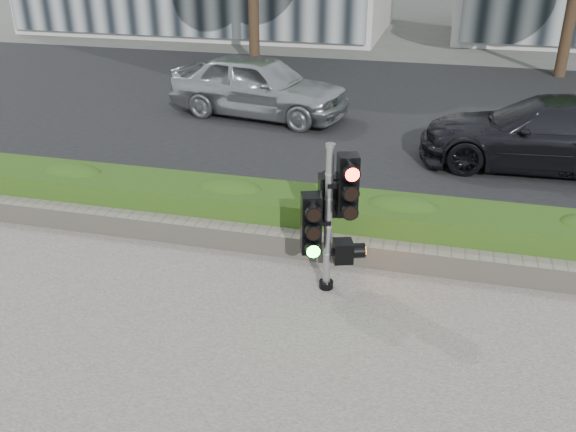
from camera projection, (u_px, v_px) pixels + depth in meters
The scene contains 8 objects.
ground at pixel (256, 329), 7.43m from camera, with size 120.00×120.00×0.00m, color #51514C.
road at pixel (367, 110), 16.16m from camera, with size 60.00×13.00×0.02m, color black.
curb at pixel (312, 217), 10.15m from camera, with size 60.00×0.25×0.12m, color gray.
stone_wall at pixel (294, 244), 9.00m from camera, with size 12.00×0.32×0.34m, color gray.
hedge at pixel (304, 215), 9.49m from camera, with size 12.00×1.00×0.68m, color #497624.
traffic_signal at pixel (330, 211), 7.77m from camera, with size 0.74×0.64×2.04m.
car_silver at pixel (259, 86), 15.30m from camera, with size 1.83×4.55×1.55m, color #A5A9AC.
car_dark at pixel (547, 133), 12.03m from camera, with size 1.99×4.89×1.42m, color black.
Camera 1 is at (1.89, -5.81, 4.46)m, focal length 38.00 mm.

